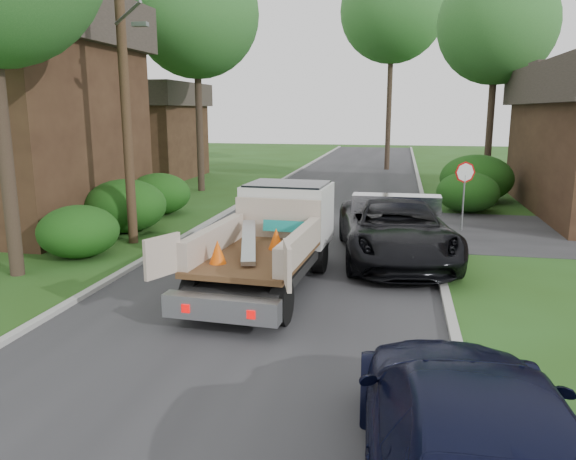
# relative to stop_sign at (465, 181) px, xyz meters

# --- Properties ---
(ground) EXTENTS (120.00, 120.00, 0.00)m
(ground) POSITION_rel_stop_sign_xyz_m (-5.20, -9.00, -1.78)
(ground) COLOR #254714
(ground) RESTS_ON ground
(road) EXTENTS (8.00, 90.00, 0.02)m
(road) POSITION_rel_stop_sign_xyz_m (-5.20, 1.00, -1.77)
(road) COLOR #28282B
(road) RESTS_ON ground
(curb_left) EXTENTS (0.20, 90.00, 0.12)m
(curb_left) POSITION_rel_stop_sign_xyz_m (-9.30, 1.00, -1.72)
(curb_left) COLOR #9E9E99
(curb_left) RESTS_ON ground
(curb_right) EXTENTS (0.20, 90.00, 0.12)m
(curb_right) POSITION_rel_stop_sign_xyz_m (-1.10, 1.00, -1.72)
(curb_right) COLOR #9E9E99
(curb_right) RESTS_ON ground
(stop_sign) EXTENTS (0.71, 0.32, 2.48)m
(stop_sign) POSITION_rel_stop_sign_xyz_m (0.00, 0.00, 0.00)
(stop_sign) COLOR slate
(stop_sign) RESTS_ON ground
(utility_pole) EXTENTS (2.42, 1.25, 10.00)m
(utility_pole) POSITION_rel_stop_sign_xyz_m (-10.68, -4.02, 3.40)
(utility_pole) COLOR #382619
(utility_pole) RESTS_ON ground
(house_left_far) EXTENTS (7.56, 7.56, 6.00)m
(house_left_far) POSITION_rel_stop_sign_xyz_m (-18.70, 13.00, 1.27)
(house_left_far) COLOR #342015
(house_left_far) RESTS_ON ground
(hedge_left_a) EXTENTS (2.34, 2.34, 1.53)m
(hedge_left_a) POSITION_rel_stop_sign_xyz_m (-11.40, -6.00, -1.01)
(hedge_left_a) COLOR #104611
(hedge_left_a) RESTS_ON ground
(hedge_left_b) EXTENTS (2.86, 2.86, 1.87)m
(hedge_left_b) POSITION_rel_stop_sign_xyz_m (-11.70, -2.50, -0.84)
(hedge_left_b) COLOR #104611
(hedge_left_b) RESTS_ON ground
(hedge_left_c) EXTENTS (2.60, 2.60, 1.70)m
(hedge_left_c) POSITION_rel_stop_sign_xyz_m (-12.00, 1.00, -0.93)
(hedge_left_c) COLOR #104611
(hedge_left_c) RESTS_ON ground
(hedge_right_a) EXTENTS (2.60, 2.60, 1.70)m
(hedge_right_a) POSITION_rel_stop_sign_xyz_m (0.60, 4.00, -0.93)
(hedge_right_a) COLOR #104611
(hedge_right_a) RESTS_ON ground
(hedge_right_b) EXTENTS (3.38, 3.38, 2.21)m
(hedge_right_b) POSITION_rel_stop_sign_xyz_m (1.30, 7.00, -0.67)
(hedge_right_b) COLOR #104611
(hedge_right_b) RESTS_ON ground
(tree_left_far) EXTENTS (6.40, 6.40, 12.20)m
(tree_left_far) POSITION_rel_stop_sign_xyz_m (-12.70, 8.00, 7.20)
(tree_left_far) COLOR #2D2119
(tree_left_far) RESTS_ON ground
(tree_right_far) EXTENTS (6.00, 6.00, 11.50)m
(tree_right_far) POSITION_rel_stop_sign_xyz_m (2.30, 11.00, 6.70)
(tree_right_far) COLOR #2D2119
(tree_right_far) RESTS_ON ground
(tree_left_back) EXTENTS (6.00, 6.00, 12.00)m
(tree_left_back) POSITION_rel_stop_sign_xyz_m (-19.20, 4.00, 7.20)
(tree_left_back) COLOR #2D2119
(tree_left_back) RESTS_ON ground
(tree_center_far) EXTENTS (7.20, 7.20, 14.60)m
(tree_center_far) POSITION_rel_stop_sign_xyz_m (-3.20, 21.00, 9.20)
(tree_center_far) COLOR #2D2119
(tree_center_far) RESTS_ON ground
(flatbed_truck) EXTENTS (2.91, 6.30, 2.33)m
(flatbed_truck) POSITION_rel_stop_sign_xyz_m (-5.25, -7.04, -0.51)
(flatbed_truck) COLOR black
(flatbed_truck) RESTS_ON ground
(black_pickup) EXTENTS (3.89, 6.80, 1.79)m
(black_pickup) POSITION_rel_stop_sign_xyz_m (-2.32, -4.50, -0.88)
(black_pickup) COLOR black
(black_pickup) RESTS_ON ground
(navy_suv) EXTENTS (2.72, 5.97, 1.70)m
(navy_suv) POSITION_rel_stop_sign_xyz_m (-1.40, -15.00, -0.93)
(navy_suv) COLOR black
(navy_suv) RESTS_ON ground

